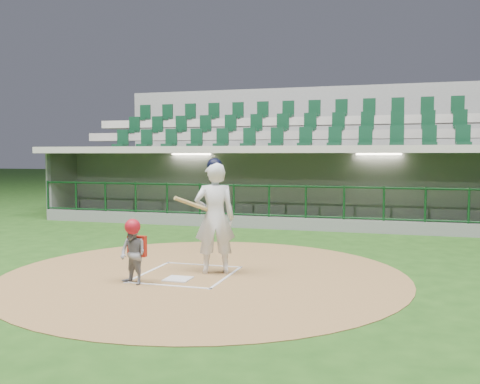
% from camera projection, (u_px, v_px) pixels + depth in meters
% --- Properties ---
extents(ground, '(120.00, 120.00, 0.00)m').
position_uv_depth(ground, '(193.00, 272.00, 9.83)').
color(ground, '#1D4313').
rests_on(ground, ground).
extents(dirt_circle, '(7.20, 7.20, 0.01)m').
position_uv_depth(dirt_circle, '(205.00, 275.00, 9.55)').
color(dirt_circle, brown).
rests_on(dirt_circle, ground).
extents(home_plate, '(0.43, 0.43, 0.02)m').
position_uv_depth(home_plate, '(178.00, 279.00, 9.16)').
color(home_plate, silver).
rests_on(home_plate, dirt_circle).
extents(batter_box_chalk, '(1.55, 1.80, 0.01)m').
position_uv_depth(batter_box_chalk, '(187.00, 274.00, 9.54)').
color(batter_box_chalk, white).
rests_on(batter_box_chalk, ground).
extents(dugout_structure, '(16.40, 3.70, 3.00)m').
position_uv_depth(dugout_structure, '(288.00, 192.00, 17.21)').
color(dugout_structure, gray).
rests_on(dugout_structure, ground).
extents(seating_deck, '(17.00, 6.72, 5.15)m').
position_uv_depth(seating_deck, '(300.00, 174.00, 20.15)').
color(seating_deck, slate).
rests_on(seating_deck, ground).
extents(batter, '(0.97, 1.00, 2.08)m').
position_uv_depth(batter, '(215.00, 216.00, 9.61)').
color(batter, white).
rests_on(batter, dirt_circle).
extents(catcher, '(0.59, 0.52, 1.08)m').
position_uv_depth(catcher, '(133.00, 251.00, 8.82)').
color(catcher, gray).
rests_on(catcher, dirt_circle).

